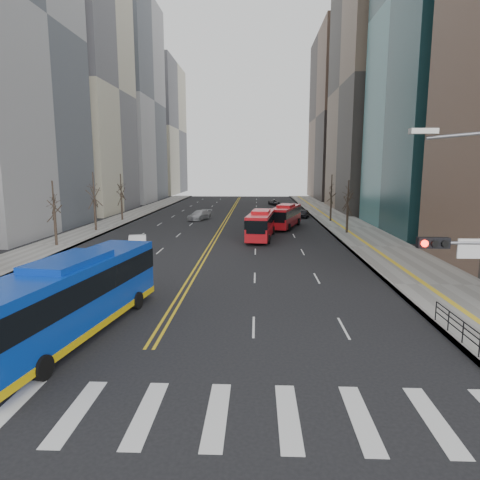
# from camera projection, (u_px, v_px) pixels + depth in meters

# --- Properties ---
(ground) EXTENTS (220.00, 220.00, 0.00)m
(ground) POSITION_uv_depth(u_px,v_px,m) (111.00, 412.00, 14.31)
(ground) COLOR black
(sidewalk_right) EXTENTS (7.00, 130.00, 0.15)m
(sidewalk_right) POSITION_uv_depth(u_px,v_px,m) (350.00, 228.00, 57.95)
(sidewalk_right) COLOR gray
(sidewalk_right) RESTS_ON ground
(sidewalk_left) EXTENTS (5.00, 130.00, 0.15)m
(sidewalk_left) POSITION_uv_depth(u_px,v_px,m) (103.00, 226.00, 59.28)
(sidewalk_left) COLOR gray
(sidewalk_left) RESTS_ON ground
(crosswalk) EXTENTS (26.70, 4.00, 0.01)m
(crosswalk) POSITION_uv_depth(u_px,v_px,m) (111.00, 412.00, 14.31)
(crosswalk) COLOR silver
(crosswalk) RESTS_ON ground
(centerline) EXTENTS (0.55, 100.00, 0.01)m
(centerline) POSITION_uv_depth(u_px,v_px,m) (227.00, 219.00, 68.50)
(centerline) COLOR gold
(centerline) RESTS_ON ground
(office_towers) EXTENTS (83.00, 134.00, 58.00)m
(office_towers) POSITION_uv_depth(u_px,v_px,m) (232.00, 80.00, 77.81)
(office_towers) COLOR gray
(office_towers) RESTS_ON ground
(pedestrian_railing) EXTENTS (0.06, 6.06, 1.02)m
(pedestrian_railing) POSITION_uv_depth(u_px,v_px,m) (463.00, 329.00, 19.52)
(pedestrian_railing) COLOR black
(pedestrian_railing) RESTS_ON sidewalk_right
(street_trees) EXTENTS (35.20, 47.20, 7.60)m
(street_trees) POSITION_uv_depth(u_px,v_px,m) (150.00, 197.00, 47.82)
(street_trees) COLOR #2F231C
(street_trees) RESTS_ON ground
(blue_bus) EXTENTS (4.85, 13.72, 3.88)m
(blue_bus) POSITION_uv_depth(u_px,v_px,m) (71.00, 295.00, 20.58)
(blue_bus) COLOR #0A34A4
(blue_bus) RESTS_ON ground
(red_bus_near) EXTENTS (3.56, 10.60, 3.32)m
(red_bus_near) POSITION_uv_depth(u_px,v_px,m) (261.00, 223.00, 49.12)
(red_bus_near) COLOR red
(red_bus_near) RESTS_ON ground
(red_bus_far) EXTENTS (5.01, 10.23, 3.20)m
(red_bus_far) POSITION_uv_depth(u_px,v_px,m) (286.00, 215.00, 58.07)
(red_bus_far) COLOR red
(red_bus_far) RESTS_ON ground
(car_white) EXTENTS (2.74, 5.00, 1.56)m
(car_white) POSITION_uv_depth(u_px,v_px,m) (138.00, 243.00, 41.85)
(car_white) COLOR silver
(car_white) RESTS_ON ground
(car_dark_mid) EXTENTS (2.53, 4.18, 1.33)m
(car_dark_mid) POSITION_uv_depth(u_px,v_px,m) (304.00, 214.00, 69.97)
(car_dark_mid) COLOR black
(car_dark_mid) RESTS_ON ground
(car_silver) EXTENTS (3.93, 5.63, 1.51)m
(car_silver) POSITION_uv_depth(u_px,v_px,m) (200.00, 215.00, 67.04)
(car_silver) COLOR #AEAFB4
(car_silver) RESTS_ON ground
(car_dark_far) EXTENTS (2.71, 4.24, 1.09)m
(car_dark_far) POSITION_uv_depth(u_px,v_px,m) (274.00, 202.00, 94.10)
(car_dark_far) COLOR black
(car_dark_far) RESTS_ON ground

